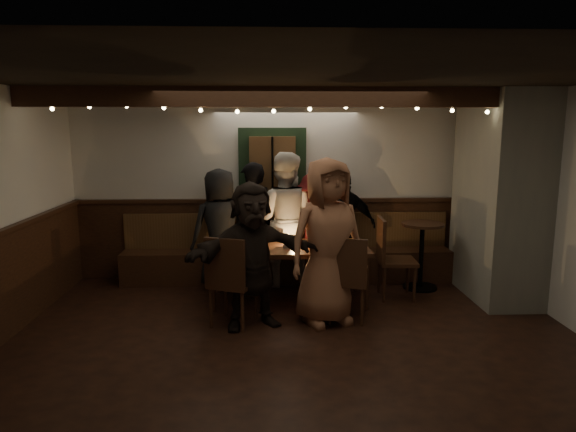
{
  "coord_description": "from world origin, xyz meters",
  "views": [
    {
      "loc": [
        -0.28,
        -4.79,
        2.19
      ],
      "look_at": [
        -0.02,
        1.6,
        1.05
      ],
      "focal_mm": 32.0,
      "sensor_mm": 36.0,
      "label": 1
    }
  ],
  "objects_px": {
    "chair_near_right": "(347,275)",
    "person_e": "(343,226)",
    "chair_end": "(390,253)",
    "person_a": "(220,228)",
    "person_b": "(252,224)",
    "chair_near_left": "(229,277)",
    "person_c": "(284,220)",
    "dining_table": "(289,251)",
    "person_g": "(327,242)",
    "high_top": "(422,247)",
    "person_d": "(315,229)",
    "person_f": "(252,255)"
  },
  "relations": [
    {
      "from": "chair_near_right",
      "to": "person_e",
      "type": "xyz_separation_m",
      "value": [
        0.18,
        1.52,
        0.24
      ]
    },
    {
      "from": "chair_end",
      "to": "person_a",
      "type": "relative_size",
      "value": 0.64
    },
    {
      "from": "person_b",
      "to": "person_e",
      "type": "height_order",
      "value": "person_b"
    },
    {
      "from": "chair_near_left",
      "to": "person_c",
      "type": "height_order",
      "value": "person_c"
    },
    {
      "from": "dining_table",
      "to": "person_e",
      "type": "relative_size",
      "value": 1.24
    },
    {
      "from": "person_g",
      "to": "chair_near_right",
      "type": "bearing_deg",
      "value": -27.99
    },
    {
      "from": "chair_near_left",
      "to": "high_top",
      "type": "relative_size",
      "value": 1.13
    },
    {
      "from": "high_top",
      "to": "person_a",
      "type": "relative_size",
      "value": 0.56
    },
    {
      "from": "person_e",
      "to": "person_d",
      "type": "bearing_deg",
      "value": -0.67
    },
    {
      "from": "chair_near_right",
      "to": "person_f",
      "type": "distance_m",
      "value": 1.08
    },
    {
      "from": "person_b",
      "to": "person_g",
      "type": "relative_size",
      "value": 0.92
    },
    {
      "from": "dining_table",
      "to": "chair_near_left",
      "type": "distance_m",
      "value": 1.07
    },
    {
      "from": "chair_near_left",
      "to": "person_c",
      "type": "bearing_deg",
      "value": 66.94
    },
    {
      "from": "chair_near_left",
      "to": "person_b",
      "type": "relative_size",
      "value": 0.6
    },
    {
      "from": "dining_table",
      "to": "person_a",
      "type": "height_order",
      "value": "person_a"
    },
    {
      "from": "person_b",
      "to": "person_d",
      "type": "distance_m",
      "value": 0.87
    },
    {
      "from": "person_a",
      "to": "dining_table",
      "type": "bearing_deg",
      "value": 121.36
    },
    {
      "from": "high_top",
      "to": "person_d",
      "type": "distance_m",
      "value": 1.46
    },
    {
      "from": "dining_table",
      "to": "chair_near_right",
      "type": "xyz_separation_m",
      "value": [
        0.61,
        -0.74,
        -0.09
      ]
    },
    {
      "from": "dining_table",
      "to": "person_d",
      "type": "bearing_deg",
      "value": 61.5
    },
    {
      "from": "high_top",
      "to": "person_e",
      "type": "height_order",
      "value": "person_e"
    },
    {
      "from": "dining_table",
      "to": "chair_near_right",
      "type": "distance_m",
      "value": 0.97
    },
    {
      "from": "chair_end",
      "to": "person_b",
      "type": "distance_m",
      "value": 1.91
    },
    {
      "from": "chair_near_right",
      "to": "chair_end",
      "type": "relative_size",
      "value": 0.95
    },
    {
      "from": "person_e",
      "to": "person_f",
      "type": "bearing_deg",
      "value": 44.31
    },
    {
      "from": "chair_end",
      "to": "chair_near_left",
      "type": "bearing_deg",
      "value": -155.24
    },
    {
      "from": "person_b",
      "to": "person_c",
      "type": "distance_m",
      "value": 0.45
    },
    {
      "from": "chair_near_left",
      "to": "person_e",
      "type": "height_order",
      "value": "person_e"
    },
    {
      "from": "chair_near_right",
      "to": "person_d",
      "type": "xyz_separation_m",
      "value": [
        -0.22,
        1.47,
        0.22
      ]
    },
    {
      "from": "person_a",
      "to": "person_c",
      "type": "distance_m",
      "value": 0.87
    },
    {
      "from": "high_top",
      "to": "person_b",
      "type": "relative_size",
      "value": 0.53
    },
    {
      "from": "chair_end",
      "to": "person_g",
      "type": "xyz_separation_m",
      "value": [
        -0.89,
        -0.79,
        0.34
      ]
    },
    {
      "from": "dining_table",
      "to": "person_b",
      "type": "distance_m",
      "value": 0.92
    },
    {
      "from": "dining_table",
      "to": "person_g",
      "type": "xyz_separation_m",
      "value": [
        0.39,
        -0.71,
        0.28
      ]
    },
    {
      "from": "person_a",
      "to": "person_f",
      "type": "xyz_separation_m",
      "value": [
        0.47,
        -1.44,
        -0.01
      ]
    },
    {
      "from": "person_d",
      "to": "person_e",
      "type": "height_order",
      "value": "person_e"
    },
    {
      "from": "chair_near_right",
      "to": "person_c",
      "type": "distance_m",
      "value": 1.6
    },
    {
      "from": "person_f",
      "to": "person_b",
      "type": "bearing_deg",
      "value": 74.3
    },
    {
      "from": "person_a",
      "to": "chair_end",
      "type": "bearing_deg",
      "value": 142.2
    },
    {
      "from": "person_e",
      "to": "person_g",
      "type": "height_order",
      "value": "person_g"
    },
    {
      "from": "person_b",
      "to": "person_g",
      "type": "distance_m",
      "value": 1.71
    },
    {
      "from": "chair_near_right",
      "to": "dining_table",
      "type": "bearing_deg",
      "value": 129.63
    },
    {
      "from": "chair_near_left",
      "to": "person_b",
      "type": "bearing_deg",
      "value": 82.62
    },
    {
      "from": "chair_near_left",
      "to": "person_e",
      "type": "bearing_deg",
      "value": 47.52
    },
    {
      "from": "person_c",
      "to": "person_f",
      "type": "xyz_separation_m",
      "value": [
        -0.39,
        -1.47,
        -0.12
      ]
    },
    {
      "from": "person_a",
      "to": "person_g",
      "type": "bearing_deg",
      "value": 110.35
    },
    {
      "from": "person_e",
      "to": "high_top",
      "type": "bearing_deg",
      "value": 153.22
    },
    {
      "from": "person_f",
      "to": "person_c",
      "type": "bearing_deg",
      "value": 57.95
    },
    {
      "from": "high_top",
      "to": "person_a",
      "type": "height_order",
      "value": "person_a"
    },
    {
      "from": "chair_near_left",
      "to": "person_c",
      "type": "relative_size",
      "value": 0.55
    }
  ]
}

